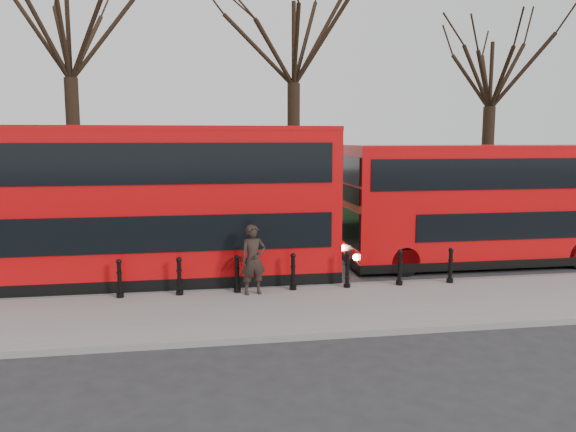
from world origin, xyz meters
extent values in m
plane|color=#28282B|center=(0.00, 0.00, 0.00)|extent=(120.00, 120.00, 0.00)
cube|color=gray|center=(0.00, -3.00, 0.07)|extent=(60.00, 4.00, 0.15)
cube|color=slate|center=(0.00, -1.00, 0.07)|extent=(60.00, 0.25, 0.16)
cube|color=#244818|center=(0.00, 15.00, 0.03)|extent=(60.00, 18.00, 0.06)
cube|color=black|center=(0.00, 6.80, 0.40)|extent=(60.00, 0.90, 0.80)
cube|color=yellow|center=(0.00, -0.70, 0.01)|extent=(60.00, 0.10, 0.01)
cube|color=yellow|center=(0.00, -0.50, 0.01)|extent=(60.00, 0.10, 0.01)
cylinder|color=black|center=(-8.00, 10.00, 3.53)|extent=(0.60, 0.60, 7.05)
cylinder|color=black|center=(2.00, 10.00, 3.48)|extent=(0.60, 0.60, 6.97)
cylinder|color=black|center=(12.00, 10.00, 2.99)|extent=(0.60, 0.60, 5.97)
cylinder|color=black|center=(-4.76, -1.35, 0.65)|extent=(0.15, 0.15, 1.00)
cylinder|color=black|center=(-3.18, -1.35, 0.65)|extent=(0.15, 0.15, 1.00)
cylinder|color=black|center=(-1.60, -1.35, 0.65)|extent=(0.15, 0.15, 1.00)
cylinder|color=black|center=(-0.02, -1.35, 0.65)|extent=(0.15, 0.15, 1.00)
cylinder|color=black|center=(1.55, -1.35, 0.65)|extent=(0.15, 0.15, 1.00)
cylinder|color=black|center=(3.13, -1.35, 0.65)|extent=(0.15, 0.15, 1.00)
cylinder|color=black|center=(4.71, -1.35, 0.65)|extent=(0.15, 0.15, 1.00)
cube|color=red|center=(-4.43, 0.42, 2.56)|extent=(11.86, 2.69, 4.37)
cube|color=black|center=(-4.43, 0.42, 0.32)|extent=(11.88, 2.71, 0.32)
cube|color=black|center=(-3.56, -0.94, 1.78)|extent=(9.49, 0.04, 1.02)
cube|color=black|center=(-4.43, -0.94, 3.72)|extent=(11.21, 0.04, 1.13)
cylinder|color=black|center=(-8.63, 1.60, 0.54)|extent=(1.08, 0.32, 1.08)
cylinder|color=black|center=(-1.52, -0.77, 0.54)|extent=(1.08, 0.32, 1.08)
cylinder|color=black|center=(-1.52, 1.60, 0.54)|extent=(1.08, 0.32, 1.08)
cube|color=red|center=(7.59, 1.25, 2.25)|extent=(10.42, 2.37, 3.83)
cube|color=black|center=(7.59, 1.25, 0.28)|extent=(10.44, 2.39, 0.28)
cube|color=black|center=(8.35, 0.05, 1.56)|extent=(8.33, 0.04, 0.90)
cube|color=black|center=(7.59, 0.05, 3.27)|extent=(9.85, 0.04, 0.99)
cube|color=black|center=(2.36, 1.25, 2.56)|extent=(0.06, 2.08, 0.52)
cylinder|color=black|center=(3.90, 0.20, 0.47)|extent=(0.95, 0.28, 0.95)
cylinder|color=black|center=(3.90, 2.29, 0.47)|extent=(0.95, 0.28, 0.95)
cylinder|color=black|center=(10.14, 2.29, 0.47)|extent=(0.95, 0.28, 0.95)
imported|color=black|center=(-1.18, -1.60, 1.11)|extent=(0.77, 0.57, 1.93)
camera|label=1|loc=(-2.72, -16.57, 4.41)|focal=35.00mm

